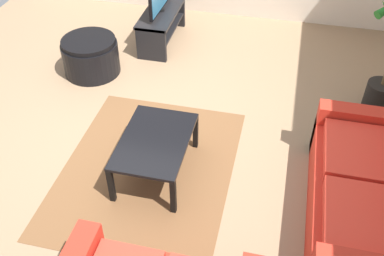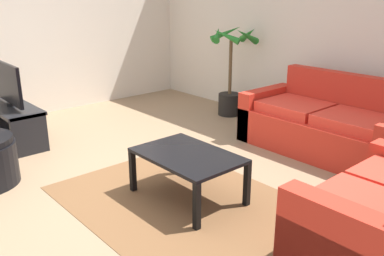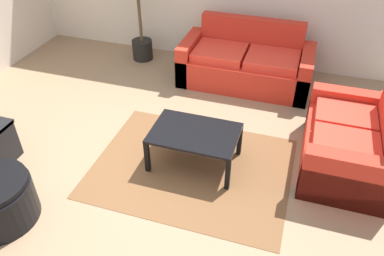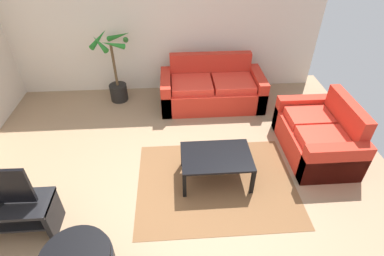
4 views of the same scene
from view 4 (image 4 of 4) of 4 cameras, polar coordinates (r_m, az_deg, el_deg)
name	(u,v)px [view 4 (image 4 of 4)]	position (r m, az deg, el deg)	size (l,w,h in m)	color
ground_plane	(171,197)	(4.15, -4.00, -12.92)	(6.60, 6.60, 0.00)	#937556
wall_back	(166,23)	(5.95, -5.00, 19.26)	(6.00, 0.06, 2.70)	beige
couch_main	(212,90)	(5.77, 3.79, 7.26)	(1.92, 0.90, 0.90)	red
couch_loveseat	(318,136)	(4.99, 22.87, -1.45)	(0.90, 1.42, 0.90)	red
tv_stand	(5,213)	(4.18, -32.05, -13.62)	(1.10, 0.45, 0.48)	black
coffee_table	(216,159)	(4.11, 4.67, -5.83)	(0.96, 0.65, 0.44)	black
area_rug	(216,183)	(4.31, 4.60, -10.41)	(2.20, 1.70, 0.01)	brown
potted_palm	(116,73)	(5.93, -14.25, 10.10)	(0.75, 0.72, 1.36)	black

